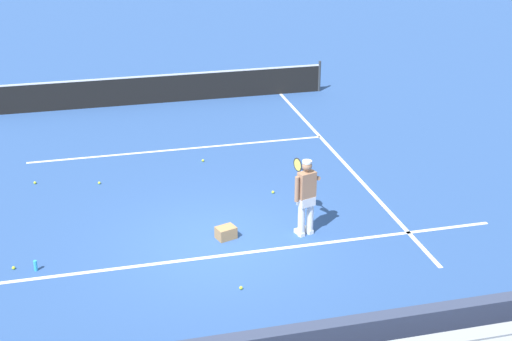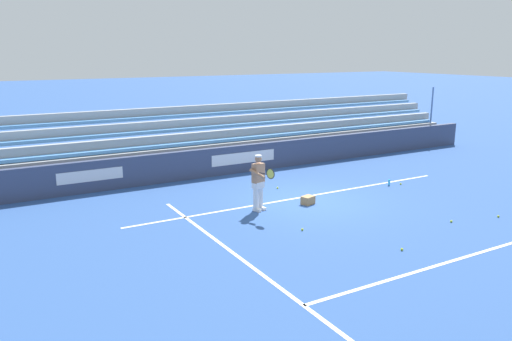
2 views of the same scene
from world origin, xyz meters
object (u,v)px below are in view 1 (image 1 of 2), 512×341
Objects in this scene: ball_box_cardboard at (226,233)px; tennis_ball_by_box at (273,192)px; tennis_player at (306,196)px; tennis_ball_near_player at (241,288)px; tennis_net at (161,88)px; water_bottle at (36,266)px; tennis_ball_toward_net at (203,161)px; tennis_ball_far_right at (14,268)px; tennis_ball_far_left at (35,183)px; tennis_ball_on_baseline at (99,183)px.

tennis_ball_by_box is at bearing 50.91° from ball_box_cardboard.
tennis_player reaches higher than tennis_ball_near_player.
tennis_ball_by_box is at bearing -76.96° from tennis_net.
water_bottle is at bearing -157.02° from tennis_ball_by_box.
tennis_net is at bearing 69.88° from water_bottle.
ball_box_cardboard is (-1.69, 0.22, -0.76)m from tennis_player.
water_bottle is at bearing -131.54° from tennis_ball_toward_net.
tennis_ball_toward_net is 1.00× the size of tennis_ball_far_right.
tennis_ball_near_player is at bearing -113.14° from tennis_ball_by_box.
tennis_net is (3.83, 5.73, 0.46)m from tennis_ball_far_left.
ball_box_cardboard is 6.06× the size of tennis_ball_near_player.
tennis_ball_toward_net is 1.00× the size of tennis_ball_far_left.
tennis_ball_far_right is 1.00× the size of tennis_ball_on_baseline.
tennis_player is 25.98× the size of tennis_ball_far_right.
tennis_ball_toward_net is 6.23m from water_bottle.
tennis_ball_near_player is 7.06m from tennis_ball_far_left.
tennis_ball_by_box and tennis_ball_near_player have the same top height.
tennis_ball_toward_net is (0.24, 4.26, -0.10)m from ball_box_cardboard.
ball_box_cardboard is at bearing -93.28° from tennis_ball_toward_net.
tennis_ball_far_right is 10.65m from tennis_net.
tennis_ball_toward_net is at bearing 118.97° from tennis_ball_by_box.
tennis_ball_far_left is (-5.61, 1.94, 0.00)m from tennis_ball_by_box.
tennis_ball_far_left is 0.01× the size of tennis_net.
water_bottle is (0.43, -0.15, 0.08)m from tennis_ball_far_right.
ball_box_cardboard is 2.46m from tennis_ball_by_box.
ball_box_cardboard is 6.06× the size of tennis_ball_far_right.
tennis_player is 25.98× the size of tennis_ball_far_left.
ball_box_cardboard is 9.59m from tennis_net.
tennis_ball_toward_net is at bearing 48.46° from water_bottle.
tennis_net is at bearing 90.51° from tennis_ball_near_player.
tennis_ball_far_left is at bearing 92.40° from water_bottle.
tennis_player reaches higher than tennis_ball_on_baseline.
water_bottle is (-3.76, 1.61, 0.08)m from tennis_ball_near_player.
tennis_ball_far_left is at bearing 165.94° from tennis_ball_on_baseline.
ball_box_cardboard is 6.06× the size of tennis_ball_far_left.
tennis_player is at bearing -7.41° from ball_box_cardboard.
tennis_ball_on_baseline is (-2.75, -0.80, 0.00)m from tennis_ball_toward_net.
water_bottle is at bearing 156.77° from tennis_ball_near_player.
tennis_net is (-0.23, 9.58, 0.36)m from ball_box_cardboard.
tennis_ball_far_right and tennis_ball_near_player have the same top height.
tennis_ball_far_left is at bearing 86.47° from tennis_ball_far_right.
tennis_net reaches higher than tennis_ball_near_player.
ball_box_cardboard is at bearing -88.63° from tennis_net.
tennis_ball_by_box is 5.94m from tennis_ball_far_left.
tennis_ball_far_right is at bearing -135.32° from tennis_ball_toward_net.
tennis_net reaches higher than tennis_ball_on_baseline.
tennis_net reaches higher than water_bottle.
water_bottle reaches higher than tennis_ball_on_baseline.
tennis_ball_by_box and tennis_ball_far_left have the same top height.
tennis_ball_far_right is 1.00× the size of tennis_ball_far_left.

